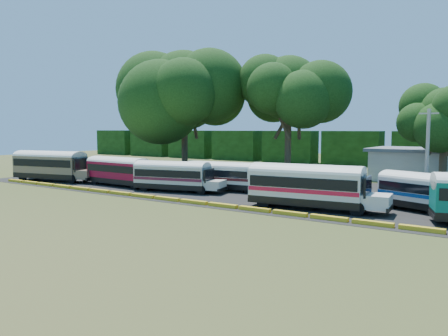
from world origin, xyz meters
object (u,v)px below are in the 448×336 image
Objects in this scene: bus_red at (119,169)px; tree_west at (184,91)px; bus_white_red at (309,184)px; bus_cream_west at (174,174)px; bus_beige at (52,164)px.

tree_west is (0.22, 11.26, 9.50)m from bus_red.
tree_west reaches higher than bus_red.
bus_white_red is 0.67× the size of tree_west.
bus_beige is at bearing 172.20° from bus_cream_west.
bus_cream_west is 0.59× the size of tree_west.
bus_beige is at bearing 173.96° from bus_white_red.
bus_beige reaches higher than bus_cream_west.
tree_west reaches higher than bus_white_red.
tree_west is at bearing 38.90° from bus_beige.
bus_beige is 33.46m from bus_white_red.
bus_cream_west is 0.88× the size of bus_white_red.
bus_beige is 1.19× the size of bus_cream_west.
bus_white_red is (33.46, 0.10, -0.10)m from bus_beige.
bus_cream_west is at bearing -55.35° from tree_west.
bus_beige is at bearing -168.83° from bus_red.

